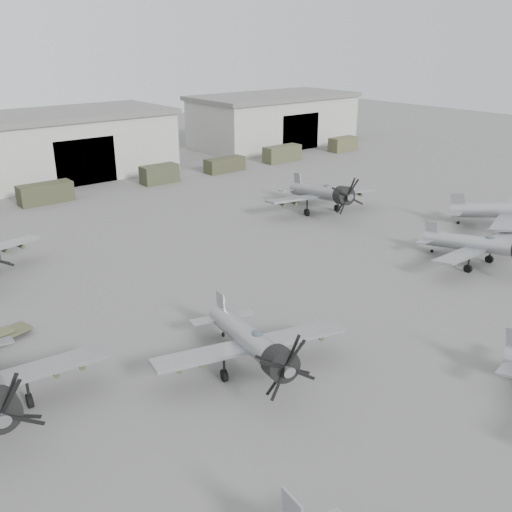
% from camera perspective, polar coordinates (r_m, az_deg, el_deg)
% --- Properties ---
extents(ground, '(220.00, 220.00, 0.00)m').
position_cam_1_polar(ground, '(37.60, 20.26, -9.39)').
color(ground, '#575755').
rests_on(ground, ground).
extents(hangar_center, '(29.00, 14.80, 8.70)m').
position_cam_1_polar(hangar_center, '(83.71, -18.64, 10.57)').
color(hangar_center, '#B1B0A5').
rests_on(hangar_center, ground).
extents(hangar_right, '(29.00, 14.80, 8.70)m').
position_cam_1_polar(hangar_right, '(103.24, 1.80, 13.48)').
color(hangar_right, '#B1B0A5').
rests_on(hangar_right, ground).
extents(support_truck_3, '(6.13, 2.20, 2.30)m').
position_cam_1_polar(support_truck_3, '(70.90, -20.30, 5.91)').
color(support_truck_3, '#363825').
rests_on(support_truck_3, ground).
extents(support_truck_4, '(4.94, 2.20, 2.37)m').
position_cam_1_polar(support_truck_4, '(76.89, -9.63, 8.08)').
color(support_truck_4, '#373C27').
rests_on(support_truck_4, ground).
extents(support_truck_5, '(5.95, 2.20, 1.98)m').
position_cam_1_polar(support_truck_5, '(82.56, -3.14, 9.10)').
color(support_truck_5, '#383925').
rests_on(support_truck_5, ground).
extents(support_truck_6, '(6.22, 2.20, 2.43)m').
position_cam_1_polar(support_truck_6, '(89.26, 2.62, 10.18)').
color(support_truck_6, '#43462E').
rests_on(support_truck_6, ground).
extents(support_truck_7, '(5.16, 2.20, 2.28)m').
position_cam_1_polar(support_truck_7, '(98.83, 8.71, 11.01)').
color(support_truck_7, '#4C4B31').
rests_on(support_truck_7, ground).
extents(aircraft_mid_1, '(11.58, 10.43, 4.62)m').
position_cam_1_polar(aircraft_mid_1, '(32.56, -0.28, -8.66)').
color(aircraft_mid_1, '#93959B').
rests_on(aircraft_mid_1, ground).
extents(aircraft_mid_2, '(11.02, 9.92, 4.44)m').
position_cam_1_polar(aircraft_mid_2, '(50.93, 21.76, 1.00)').
color(aircraft_mid_2, '#9C9FA4').
rests_on(aircraft_mid_2, ground).
extents(aircraft_far_1, '(12.95, 11.65, 5.15)m').
position_cam_1_polar(aircraft_far_1, '(62.44, 6.78, 6.27)').
color(aircraft_far_1, gray).
rests_on(aircraft_far_1, ground).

